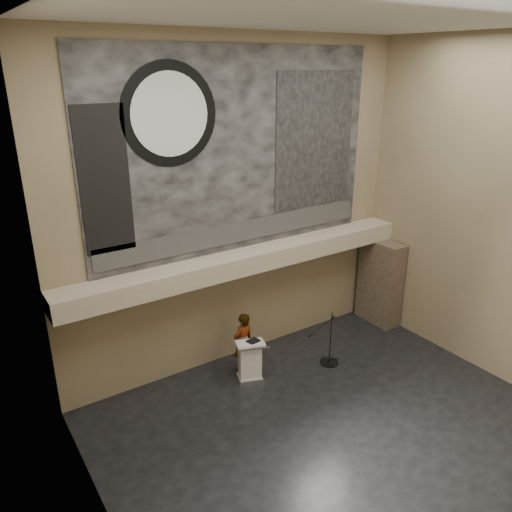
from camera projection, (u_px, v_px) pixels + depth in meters
floor at (334, 430)px, 11.29m from camera, size 10.00×10.00×0.00m
ceiling at (363, 15)px, 8.23m from camera, size 10.00×10.00×0.00m
wall_back at (239, 209)px, 12.87m from camera, size 10.00×0.02×8.50m
wall_left at (90, 324)px, 7.18m from camera, size 0.02×8.00×8.50m
wall_right at (495, 215)px, 12.34m from camera, size 0.02×8.00×8.50m
soffit at (248, 260)px, 13.03m from camera, size 10.00×0.80×0.50m
sprinkler_left at (194, 285)px, 12.26m from camera, size 0.04×0.04×0.06m
sprinkler_right at (305, 256)px, 14.07m from camera, size 0.04×0.04×0.06m
banner at (239, 152)px, 12.32m from camera, size 8.00×0.05×5.00m
banner_text_strip at (241, 232)px, 13.03m from camera, size 7.76×0.02×0.55m
banner_clock_rim at (170, 115)px, 11.00m from camera, size 2.30×0.02×2.30m
banner_clock_face at (170, 115)px, 10.99m from camera, size 1.84×0.02×1.84m
banner_building_print at (315, 141)px, 13.50m from camera, size 2.60×0.02×3.60m
banner_brick_print at (105, 182)px, 10.64m from camera, size 1.10×0.02×3.20m
stone_pier at (380, 282)px, 15.66m from camera, size 0.60×1.40×2.70m
lectern at (250, 360)px, 12.95m from camera, size 0.85×0.72×1.13m
binder at (253, 341)px, 12.76m from camera, size 0.35×0.30×0.04m
papers at (248, 344)px, 12.66m from camera, size 0.26×0.31×0.00m
speaker_person at (243, 343)px, 13.18m from camera, size 0.67×0.49×1.71m
mic_stand at (329, 356)px, 13.72m from camera, size 1.36×0.65×1.55m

